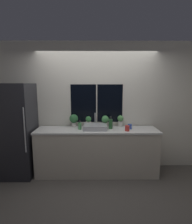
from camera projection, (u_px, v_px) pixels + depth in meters
name	position (u px, v px, depth m)	size (l,w,h in m)	color
ground_plane	(97.00, 180.00, 3.37)	(14.00, 14.00, 0.00)	#4C4742
wall_back	(97.00, 106.00, 3.78)	(8.00, 0.09, 2.70)	silver
wall_left	(10.00, 102.00, 4.62)	(0.06, 7.00, 2.70)	silver
wall_right	(182.00, 102.00, 4.65)	(0.06, 7.00, 2.70)	silver
counter	(97.00, 151.00, 3.57)	(2.44, 0.59, 0.93)	beige
refrigerator	(15.00, 130.00, 3.49)	(0.75, 0.73, 1.84)	#232328
sink	(95.00, 127.00, 3.51)	(0.46, 0.44, 0.29)	#ADADB2
potted_plant_far_left	(74.00, 119.00, 3.68)	(0.18, 0.18, 0.27)	silver
potted_plant_center_left	(88.00, 122.00, 3.69)	(0.13, 0.13, 0.23)	silver
potted_plant_center_right	(105.00, 120.00, 3.69)	(0.15, 0.15, 0.24)	silver
potted_plant_far_right	(120.00, 120.00, 3.69)	(0.13, 0.13, 0.24)	silver
soap_bottle	(80.00, 126.00, 3.48)	(0.07, 0.07, 0.18)	#519E5B
bottle_tall	(111.00, 124.00, 3.53)	(0.08, 0.08, 0.25)	#235128
mug_blue	(130.00, 126.00, 3.52)	(0.08, 0.08, 0.10)	#3351AD
mug_red	(127.00, 128.00, 3.36)	(0.09, 0.09, 0.10)	#B72D28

